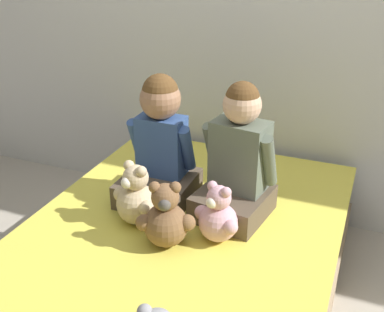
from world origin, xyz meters
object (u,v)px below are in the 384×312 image
at_px(child_on_right, 238,161).
at_px(teddy_bear_between_children, 166,219).
at_px(teddy_bear_held_by_left_child, 136,198).
at_px(bed, 173,277).
at_px(child_on_left, 160,147).
at_px(teddy_bear_held_by_right_child, 218,217).

xyz_separation_m(child_on_right, teddy_bear_between_children, (-0.19, -0.34, -0.13)).
bearing_deg(child_on_right, teddy_bear_held_by_left_child, -137.98).
bearing_deg(teddy_bear_held_by_left_child, child_on_right, 55.05).
height_order(bed, child_on_left, child_on_left).
xyz_separation_m(child_on_right, teddy_bear_held_by_right_child, (-0.01, -0.23, -0.15)).
bearing_deg(child_on_left, child_on_right, -0.31).
relative_size(child_on_left, child_on_right, 0.98).
xyz_separation_m(bed, teddy_bear_held_by_left_child, (-0.19, 0.06, 0.32)).
relative_size(bed, child_on_right, 3.20).
relative_size(teddy_bear_held_by_left_child, teddy_bear_held_by_right_child, 1.11).
bearing_deg(bed, child_on_left, 122.65).
xyz_separation_m(child_on_left, teddy_bear_held_by_left_child, (-0.00, -0.24, -0.14)).
distance_m(teddy_bear_held_by_left_child, teddy_bear_held_by_right_child, 0.37).
relative_size(teddy_bear_held_by_right_child, teddy_bear_between_children, 0.90).
bearing_deg(teddy_bear_between_children, child_on_right, 39.85).
bearing_deg(bed, teddy_bear_held_by_right_child, 20.36).
height_order(child_on_left, teddy_bear_held_by_left_child, child_on_left).
height_order(bed, teddy_bear_held_by_right_child, teddy_bear_held_by_right_child).
relative_size(teddy_bear_held_by_left_child, teddy_bear_between_children, 1.00).
height_order(child_on_left, child_on_right, child_on_right).
distance_m(child_on_left, teddy_bear_held_by_left_child, 0.28).
height_order(child_on_right, teddy_bear_held_by_left_child, child_on_right).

